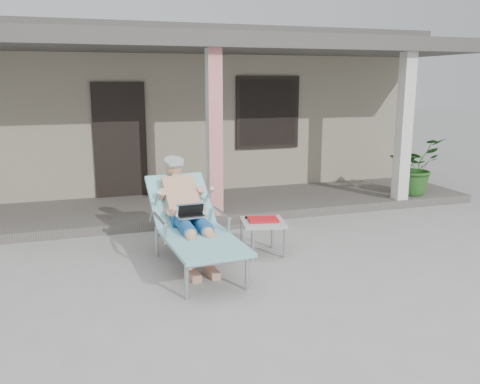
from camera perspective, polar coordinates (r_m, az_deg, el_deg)
name	(u,v)px	position (r m, az deg, el deg)	size (l,w,h in m)	color
ground	(261,268)	(6.36, 2.39, -8.56)	(60.00, 60.00, 0.00)	#9E9E99
house	(166,107)	(12.25, -8.33, 9.44)	(10.40, 5.40, 3.30)	#9F957E
porch_deck	(203,207)	(9.09, -4.22, -1.64)	(10.00, 2.00, 0.15)	#605B56
porch_overhang	(201,49)	(8.78, -4.42, 15.72)	(10.00, 2.30, 2.85)	silver
porch_step	(220,226)	(8.02, -2.23, -3.81)	(2.00, 0.30, 0.07)	#605B56
lounger	(190,199)	(6.32, -5.69, -0.77)	(0.91, 2.14, 1.37)	#B7B7BC
side_table	(263,224)	(6.73, 2.59, -3.61)	(0.65, 0.65, 0.50)	#B4B4AF
potted_palm	(414,166)	(10.19, 18.97, 2.78)	(0.97, 0.84, 1.08)	#26591E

